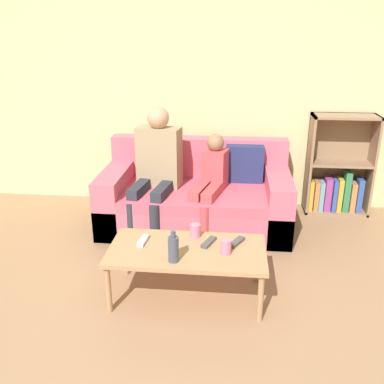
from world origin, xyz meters
TOP-DOWN VIEW (x-y plane):
  - wall_back at (0.00, 2.75)m, footprint 12.00×0.06m
  - couch at (0.14, 2.13)m, footprint 1.75×0.92m
  - bookshelf at (1.53, 2.60)m, footprint 0.63×0.28m
  - coffee_table at (0.17, 0.92)m, footprint 1.08×0.55m
  - person_adult at (-0.23, 2.05)m, footprint 0.45×0.68m
  - person_child at (0.27, 1.99)m, footprint 0.36×0.66m
  - cup_near at (0.21, 1.11)m, footprint 0.08×0.08m
  - cup_far at (0.44, 0.88)m, footprint 0.07×0.07m
  - tv_remote_0 at (0.32, 1.01)m, footprint 0.11×0.18m
  - tv_remote_1 at (-0.15, 0.98)m, footprint 0.06×0.17m
  - tv_remote_2 at (0.51, 1.03)m, footprint 0.12×0.17m
  - bottle at (0.11, 0.74)m, footprint 0.07×0.07m

SIDE VIEW (x-z plane):
  - couch at x=0.14m, z-range -0.13..0.65m
  - coffee_table at x=0.17m, z-range 0.15..0.53m
  - bookshelf at x=1.53m, z-range -0.12..0.89m
  - tv_remote_0 at x=0.32m, z-range 0.38..0.40m
  - tv_remote_1 at x=-0.15m, z-range 0.38..0.40m
  - tv_remote_2 at x=0.51m, z-range 0.38..0.40m
  - cup_near at x=0.21m, z-range 0.38..0.47m
  - cup_far at x=0.44m, z-range 0.38..0.47m
  - bottle at x=0.11m, z-range 0.36..0.58m
  - person_child at x=0.27m, z-range 0.05..0.95m
  - person_adult at x=-0.23m, z-range 0.07..1.21m
  - wall_back at x=0.00m, z-range 0.00..2.60m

